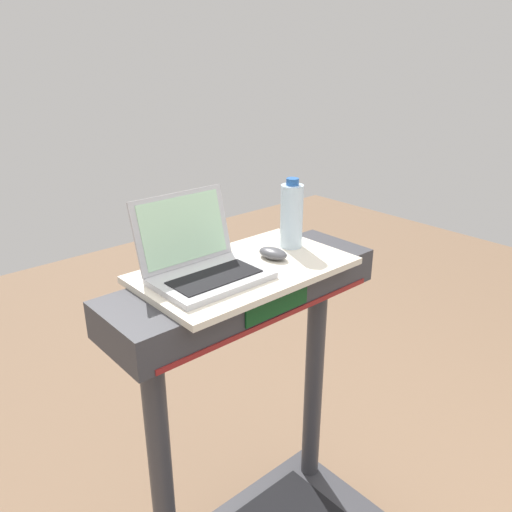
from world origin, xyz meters
name	(u,v)px	position (x,y,z in m)	size (l,w,h in m)	color
desk_board	(245,270)	(0.00, 0.70, 1.15)	(0.64, 0.38, 0.02)	beige
laptop	(202,262)	(-0.14, 0.73, 1.21)	(0.31, 0.27, 0.23)	#B7B7BC
computer_mouse	(273,253)	(0.11, 0.69, 1.18)	(0.06, 0.10, 0.03)	#4C4C51
water_bottle	(292,215)	(0.23, 0.73, 1.27)	(0.07, 0.07, 0.23)	silver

